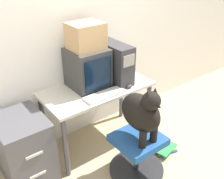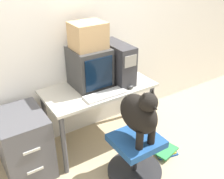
% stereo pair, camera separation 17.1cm
% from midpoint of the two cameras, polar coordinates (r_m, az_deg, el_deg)
% --- Properties ---
extents(ground_plane, '(12.00, 12.00, 0.00)m').
position_cam_midpoint_polar(ground_plane, '(3.04, 2.02, -13.95)').
color(ground_plane, tan).
extents(wall_back, '(8.00, 0.05, 2.60)m').
position_cam_midpoint_polar(wall_back, '(2.91, -5.25, 13.43)').
color(wall_back, silver).
rests_on(wall_back, ground_plane).
extents(desk, '(1.20, 0.60, 0.73)m').
position_cam_midpoint_polar(desk, '(2.87, -1.19, -1.30)').
color(desk, beige).
rests_on(desk, ground_plane).
extents(crt_monitor, '(0.38, 0.40, 0.42)m').
position_cam_midpoint_polar(crt_monitor, '(2.77, -3.13, 4.81)').
color(crt_monitor, '#383838').
rests_on(crt_monitor, desk).
extents(pc_tower, '(0.19, 0.49, 0.43)m').
position_cam_midpoint_polar(pc_tower, '(2.88, 2.80, 5.88)').
color(pc_tower, '#333338').
rests_on(pc_tower, desk).
extents(keyboard, '(0.45, 0.15, 0.03)m').
position_cam_midpoint_polar(keyboard, '(2.65, 0.38, -1.14)').
color(keyboard, silver).
rests_on(keyboard, desk).
extents(computer_mouse, '(0.07, 0.05, 0.04)m').
position_cam_midpoint_polar(computer_mouse, '(2.79, 5.85, 0.48)').
color(computer_mouse, '#333333').
rests_on(computer_mouse, desk).
extents(office_chair, '(0.56, 0.56, 0.44)m').
position_cam_midpoint_polar(office_chair, '(2.71, 6.96, -14.12)').
color(office_chair, '#262628').
rests_on(office_chair, ground_plane).
extents(dog, '(0.25, 0.46, 0.57)m').
position_cam_midpoint_polar(dog, '(2.38, 8.13, -5.20)').
color(dog, black).
rests_on(dog, office_chair).
extents(filing_cabinet, '(0.44, 0.57, 0.67)m').
position_cam_midpoint_polar(filing_cabinet, '(2.76, -16.86, -11.32)').
color(filing_cabinet, '#4C4C51').
rests_on(filing_cabinet, ground_plane).
extents(cardboard_box, '(0.33, 0.28, 0.26)m').
position_cam_midpoint_polar(cardboard_box, '(2.65, -3.37, 11.66)').
color(cardboard_box, tan).
rests_on(cardboard_box, crt_monitor).
extents(book_stack_floor, '(0.30, 0.25, 0.06)m').
position_cam_midpoint_polar(book_stack_floor, '(3.10, 13.12, -12.99)').
color(book_stack_floor, '#1E4C9E').
rests_on(book_stack_floor, ground_plane).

